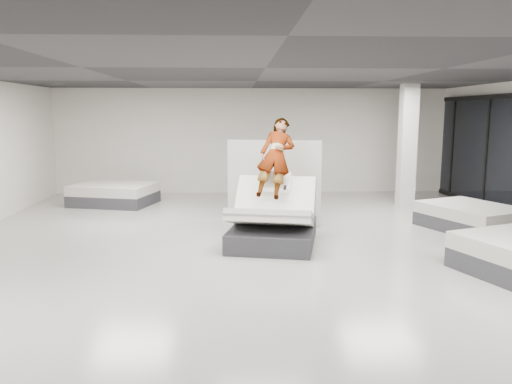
{
  "coord_description": "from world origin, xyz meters",
  "views": [
    {
      "loc": [
        -0.51,
        -8.41,
        2.48
      ],
      "look_at": [
        -0.13,
        0.81,
        1.0
      ],
      "focal_mm": 35.0,
      "sensor_mm": 36.0,
      "label": 1
    }
  ],
  "objects_px": {
    "hero_bed": "(273,223)",
    "remote": "(285,188)",
    "person": "(276,173)",
    "flat_bed_right_far": "(471,218)",
    "flat_bed_left_far": "(114,194)",
    "divider_panel": "(274,183)",
    "column": "(407,146)"
  },
  "relations": [
    {
      "from": "flat_bed_right_far",
      "to": "hero_bed",
      "type": "bearing_deg",
      "value": -167.25
    },
    {
      "from": "hero_bed",
      "to": "flat_bed_right_far",
      "type": "distance_m",
      "value": 4.41
    },
    {
      "from": "hero_bed",
      "to": "divider_panel",
      "type": "height_order",
      "value": "divider_panel"
    },
    {
      "from": "divider_panel",
      "to": "column",
      "type": "relative_size",
      "value": 0.65
    },
    {
      "from": "hero_bed",
      "to": "flat_bed_left_far",
      "type": "relative_size",
      "value": 0.97
    },
    {
      "from": "person",
      "to": "divider_panel",
      "type": "height_order",
      "value": "person"
    },
    {
      "from": "hero_bed",
      "to": "remote",
      "type": "distance_m",
      "value": 0.72
    },
    {
      "from": "person",
      "to": "flat_bed_right_far",
      "type": "relative_size",
      "value": 0.74
    },
    {
      "from": "person",
      "to": "flat_bed_left_far",
      "type": "xyz_separation_m",
      "value": [
        -4.07,
        3.97,
        -1.03
      ]
    },
    {
      "from": "person",
      "to": "divider_panel",
      "type": "relative_size",
      "value": 0.85
    },
    {
      "from": "flat_bed_right_far",
      "to": "flat_bed_left_far",
      "type": "bearing_deg",
      "value": 158.18
    },
    {
      "from": "flat_bed_right_far",
      "to": "column",
      "type": "relative_size",
      "value": 0.73
    },
    {
      "from": "flat_bed_left_far",
      "to": "column",
      "type": "height_order",
      "value": "column"
    },
    {
      "from": "flat_bed_right_far",
      "to": "flat_bed_left_far",
      "type": "relative_size",
      "value": 0.99
    },
    {
      "from": "person",
      "to": "column",
      "type": "bearing_deg",
      "value": 54.2
    },
    {
      "from": "remote",
      "to": "flat_bed_left_far",
      "type": "bearing_deg",
      "value": 146.0
    },
    {
      "from": "hero_bed",
      "to": "remote",
      "type": "relative_size",
      "value": 16.43
    },
    {
      "from": "person",
      "to": "remote",
      "type": "relative_size",
      "value": 12.5
    },
    {
      "from": "hero_bed",
      "to": "column",
      "type": "height_order",
      "value": "column"
    },
    {
      "from": "hero_bed",
      "to": "remote",
      "type": "bearing_deg",
      "value": -16.77
    },
    {
      "from": "hero_bed",
      "to": "person",
      "type": "distance_m",
      "value": 0.96
    },
    {
      "from": "remote",
      "to": "flat_bed_right_far",
      "type": "bearing_deg",
      "value": 26.21
    },
    {
      "from": "remote",
      "to": "flat_bed_left_far",
      "type": "xyz_separation_m",
      "value": [
        -4.22,
        4.36,
        -0.81
      ]
    },
    {
      "from": "person",
      "to": "column",
      "type": "relative_size",
      "value": 0.55
    },
    {
      "from": "remote",
      "to": "divider_panel",
      "type": "height_order",
      "value": "divider_panel"
    },
    {
      "from": "remote",
      "to": "flat_bed_left_far",
      "type": "height_order",
      "value": "remote"
    },
    {
      "from": "person",
      "to": "flat_bed_left_far",
      "type": "distance_m",
      "value": 5.78
    },
    {
      "from": "divider_panel",
      "to": "flat_bed_left_far",
      "type": "relative_size",
      "value": 0.88
    },
    {
      "from": "flat_bed_right_far",
      "to": "flat_bed_left_far",
      "type": "distance_m",
      "value": 8.95
    },
    {
      "from": "person",
      "to": "divider_panel",
      "type": "bearing_deg",
      "value": 99.18
    },
    {
      "from": "hero_bed",
      "to": "divider_panel",
      "type": "bearing_deg",
      "value": 85.32
    },
    {
      "from": "divider_panel",
      "to": "person",
      "type": "bearing_deg",
      "value": -78.86
    }
  ]
}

